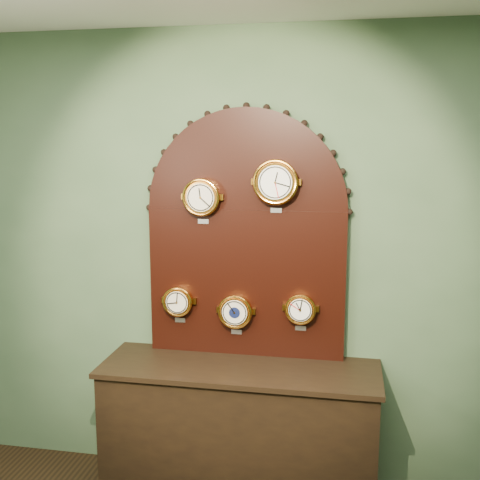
% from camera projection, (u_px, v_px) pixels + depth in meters
% --- Properties ---
extents(wall_back, '(4.00, 0.00, 4.00)m').
position_uv_depth(wall_back, '(247.00, 262.00, 3.57)').
color(wall_back, '#445E40').
rests_on(wall_back, ground).
extents(shop_counter, '(1.60, 0.50, 0.80)m').
position_uv_depth(shop_counter, '(239.00, 434.00, 3.48)').
color(shop_counter, black).
rests_on(shop_counter, ground_plane).
extents(display_board, '(1.26, 0.06, 1.53)m').
position_uv_depth(display_board, '(246.00, 227.00, 3.49)').
color(display_board, black).
rests_on(display_board, shop_counter).
extents(roman_clock, '(0.23, 0.08, 0.28)m').
position_uv_depth(roman_clock, '(202.00, 197.00, 3.44)').
color(roman_clock, orange).
rests_on(roman_clock, display_board).
extents(arabic_clock, '(0.26, 0.08, 0.31)m').
position_uv_depth(arabic_clock, '(276.00, 182.00, 3.34)').
color(arabic_clock, orange).
rests_on(arabic_clock, display_board).
extents(hygrometer, '(0.19, 0.08, 0.24)m').
position_uv_depth(hygrometer, '(178.00, 301.00, 3.58)').
color(hygrometer, orange).
rests_on(hygrometer, display_board).
extents(barometer, '(0.21, 0.08, 0.26)m').
position_uv_depth(barometer, '(236.00, 311.00, 3.52)').
color(barometer, orange).
rests_on(barometer, display_board).
extents(tide_clock, '(0.19, 0.08, 0.24)m').
position_uv_depth(tide_clock, '(301.00, 309.00, 3.44)').
color(tide_clock, orange).
rests_on(tide_clock, display_board).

